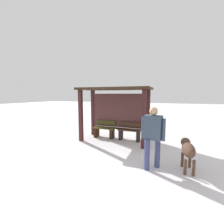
% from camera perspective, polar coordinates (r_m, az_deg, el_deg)
% --- Properties ---
extents(ground_plane, '(60.00, 60.00, 0.00)m').
position_cam_1_polar(ground_plane, '(6.53, 0.95, -10.59)').
color(ground_plane, silver).
extents(bus_shelter, '(2.91, 1.41, 2.20)m').
position_cam_1_polar(bus_shelter, '(6.43, 1.56, 3.58)').
color(bus_shelter, '#401D1D').
rests_on(bus_shelter, ground).
extents(bench_left_inside, '(0.96, 0.41, 0.75)m').
position_cam_1_polar(bench_left_inside, '(6.88, -2.88, -6.83)').
color(bench_left_inside, '#453F19').
rests_on(bench_left_inside, ground).
extents(bench_center_inside, '(0.96, 0.38, 0.75)m').
position_cam_1_polar(bench_center_inside, '(6.51, 6.59, -7.62)').
color(bench_center_inside, '#412B1C').
rests_on(bench_center_inside, ground).
extents(person_walking, '(0.62, 0.40, 1.61)m').
position_cam_1_polar(person_walking, '(4.07, 15.06, -7.67)').
color(person_walking, '#3A4A5C').
rests_on(person_walking, ground).
extents(dog, '(0.36, 1.06, 0.74)m').
position_cam_1_polar(dog, '(4.43, 26.54, -12.48)').
color(dog, '#52382A').
rests_on(dog, ground).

